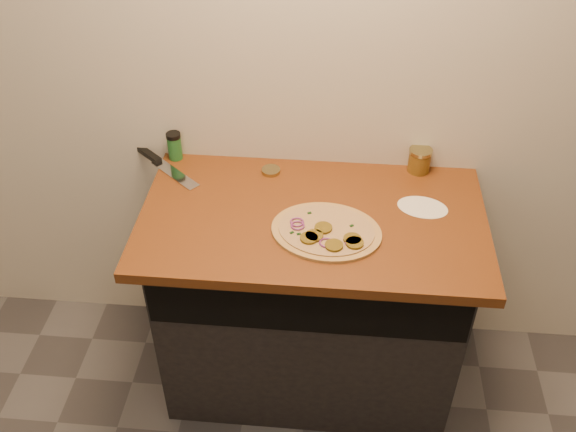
# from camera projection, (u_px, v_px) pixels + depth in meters

# --- Properties ---
(cabinet) EXTENTS (1.10, 0.60, 0.86)m
(cabinet) POSITION_uv_depth(u_px,v_px,m) (310.00, 302.00, 2.54)
(cabinet) COLOR black
(cabinet) RESTS_ON ground
(countertop) EXTENTS (1.20, 0.70, 0.04)m
(countertop) POSITION_uv_depth(u_px,v_px,m) (313.00, 219.00, 2.23)
(countertop) COLOR brown
(countertop) RESTS_ON cabinet
(pizza) EXTENTS (0.42, 0.42, 0.02)m
(pizza) POSITION_uv_depth(u_px,v_px,m) (326.00, 232.00, 2.13)
(pizza) COLOR tan
(pizza) RESTS_ON countertop
(chefs_knife) EXTENTS (0.29, 0.26, 0.02)m
(chefs_knife) POSITION_uv_depth(u_px,v_px,m) (161.00, 164.00, 2.45)
(chefs_knife) COLOR #B7BAC1
(chefs_knife) RESTS_ON countertop
(mason_jar_lid) EXTENTS (0.09, 0.09, 0.01)m
(mason_jar_lid) POSITION_uv_depth(u_px,v_px,m) (271.00, 171.00, 2.41)
(mason_jar_lid) COLOR #958A56
(mason_jar_lid) RESTS_ON countertop
(salsa_jar) EXTENTS (0.09, 0.09, 0.09)m
(salsa_jar) POSITION_uv_depth(u_px,v_px,m) (420.00, 160.00, 2.39)
(salsa_jar) COLOR #A72510
(salsa_jar) RESTS_ON countertop
(spice_shaker) EXTENTS (0.06, 0.06, 0.11)m
(spice_shaker) POSITION_uv_depth(u_px,v_px,m) (175.00, 146.00, 2.45)
(spice_shaker) COLOR #1F6329
(spice_shaker) RESTS_ON countertop
(flour_spill) EXTENTS (0.21, 0.21, 0.00)m
(flour_spill) POSITION_uv_depth(u_px,v_px,m) (423.00, 207.00, 2.25)
(flour_spill) COLOR silver
(flour_spill) RESTS_ON countertop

